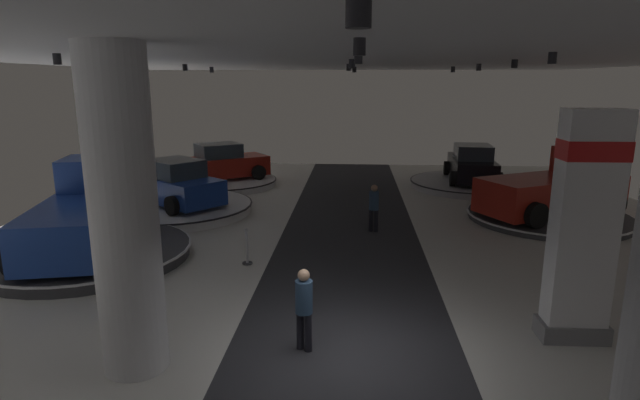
{
  "coord_description": "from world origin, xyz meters",
  "views": [
    {
      "loc": [
        0.12,
        -8.43,
        4.9
      ],
      "look_at": [
        -0.88,
        6.49,
        1.4
      ],
      "focal_mm": 28.71,
      "sensor_mm": 36.0,
      "label": 1
    }
  ],
  "objects_px": {
    "column_left": "(124,215)",
    "display_car_far_left": "(174,184)",
    "display_platform_far_left": "(175,208)",
    "display_platform_deep_right": "(470,184)",
    "brand_sign_pylon": "(584,226)",
    "visitor_walking_far": "(374,205)",
    "display_car_deep_left": "(222,163)",
    "display_platform_deep_left": "(223,182)",
    "pickup_truck_mid_left": "(87,213)",
    "visitor_walking_near": "(304,305)",
    "pickup_truck_far_right": "(558,187)",
    "display_platform_far_right": "(548,216)",
    "display_car_deep_right": "(472,165)",
    "display_platform_mid_left": "(88,253)"
  },
  "relations": [
    {
      "from": "column_left",
      "to": "display_car_far_left",
      "type": "xyz_separation_m",
      "value": [
        -2.96,
        10.5,
        -1.63
      ]
    },
    {
      "from": "display_platform_far_left",
      "to": "display_platform_deep_right",
      "type": "bearing_deg",
      "value": 24.49
    },
    {
      "from": "display_platform_deep_right",
      "to": "brand_sign_pylon",
      "type": "bearing_deg",
      "value": -94.74
    },
    {
      "from": "visitor_walking_far",
      "to": "display_car_deep_left",
      "type": "bearing_deg",
      "value": 134.07
    },
    {
      "from": "display_car_deep_left",
      "to": "display_platform_deep_left",
      "type": "bearing_deg",
      "value": 35.01
    },
    {
      "from": "pickup_truck_mid_left",
      "to": "visitor_walking_near",
      "type": "xyz_separation_m",
      "value": [
        6.63,
        -4.87,
        -0.36
      ]
    },
    {
      "from": "display_platform_deep_left",
      "to": "pickup_truck_far_right",
      "type": "bearing_deg",
      "value": -20.87
    },
    {
      "from": "visitor_walking_near",
      "to": "display_platform_far_right",
      "type": "bearing_deg",
      "value": 50.78
    },
    {
      "from": "display_platform_deep_left",
      "to": "display_platform_far_left",
      "type": "relative_size",
      "value": 0.88
    },
    {
      "from": "column_left",
      "to": "brand_sign_pylon",
      "type": "xyz_separation_m",
      "value": [
        8.03,
        1.53,
        -0.47
      ]
    },
    {
      "from": "display_car_far_left",
      "to": "display_platform_deep_right",
      "type": "xyz_separation_m",
      "value": [
        12.2,
        5.59,
        -0.94
      ]
    },
    {
      "from": "display_car_deep_left",
      "to": "pickup_truck_mid_left",
      "type": "bearing_deg",
      "value": -97.03
    },
    {
      "from": "display_car_deep_right",
      "to": "display_platform_far_left",
      "type": "bearing_deg",
      "value": -155.62
    },
    {
      "from": "display_car_deep_right",
      "to": "pickup_truck_far_right",
      "type": "relative_size",
      "value": 0.77
    },
    {
      "from": "pickup_truck_far_right",
      "to": "column_left",
      "type": "bearing_deg",
      "value": -136.33
    },
    {
      "from": "display_car_deep_left",
      "to": "visitor_walking_far",
      "type": "bearing_deg",
      "value": -45.93
    },
    {
      "from": "visitor_walking_near",
      "to": "brand_sign_pylon",
      "type": "bearing_deg",
      "value": 8.75
    },
    {
      "from": "display_platform_far_right",
      "to": "visitor_walking_near",
      "type": "height_order",
      "value": "visitor_walking_near"
    },
    {
      "from": "display_platform_far_left",
      "to": "display_platform_far_right",
      "type": "height_order",
      "value": "display_platform_far_left"
    },
    {
      "from": "pickup_truck_far_right",
      "to": "visitor_walking_near",
      "type": "height_order",
      "value": "pickup_truck_far_right"
    },
    {
      "from": "pickup_truck_mid_left",
      "to": "visitor_walking_far",
      "type": "bearing_deg",
      "value": 19.67
    },
    {
      "from": "display_platform_far_right",
      "to": "display_platform_deep_left",
      "type": "bearing_deg",
      "value": 158.17
    },
    {
      "from": "display_platform_far_left",
      "to": "pickup_truck_mid_left",
      "type": "bearing_deg",
      "value": -98.83
    },
    {
      "from": "visitor_walking_near",
      "to": "display_platform_deep_left",
      "type": "bearing_deg",
      "value": 109.7
    },
    {
      "from": "display_platform_mid_left",
      "to": "pickup_truck_mid_left",
      "type": "distance_m",
      "value": 1.13
    },
    {
      "from": "display_car_far_left",
      "to": "display_platform_mid_left",
      "type": "bearing_deg",
      "value": -97.83
    },
    {
      "from": "display_platform_mid_left",
      "to": "display_platform_deep_left",
      "type": "bearing_deg",
      "value": 83.44
    },
    {
      "from": "pickup_truck_far_right",
      "to": "display_platform_far_right",
      "type": "bearing_deg",
      "value": -152.49
    },
    {
      "from": "display_car_deep_right",
      "to": "visitor_walking_far",
      "type": "bearing_deg",
      "value": -122.56
    },
    {
      "from": "display_car_far_left",
      "to": "display_platform_mid_left",
      "type": "xyz_separation_m",
      "value": [
        -0.72,
        -5.2,
        -0.93
      ]
    },
    {
      "from": "pickup_truck_far_right",
      "to": "brand_sign_pylon",
      "type": "bearing_deg",
      "value": -108.55
    },
    {
      "from": "display_car_far_left",
      "to": "brand_sign_pylon",
      "type": "bearing_deg",
      "value": -39.2
    },
    {
      "from": "display_car_deep_right",
      "to": "display_platform_deep_right",
      "type": "bearing_deg",
      "value": 85.77
    },
    {
      "from": "pickup_truck_mid_left",
      "to": "display_platform_far_right",
      "type": "height_order",
      "value": "pickup_truck_mid_left"
    },
    {
      "from": "display_platform_far_left",
      "to": "display_car_far_left",
      "type": "bearing_deg",
      "value": -38.59
    },
    {
      "from": "display_platform_deep_left",
      "to": "pickup_truck_mid_left",
      "type": "height_order",
      "value": "pickup_truck_mid_left"
    },
    {
      "from": "display_platform_deep_right",
      "to": "display_platform_far_right",
      "type": "bearing_deg",
      "value": -74.86
    },
    {
      "from": "display_car_far_left",
      "to": "pickup_truck_mid_left",
      "type": "bearing_deg",
      "value": -99.15
    },
    {
      "from": "display_car_deep_right",
      "to": "pickup_truck_mid_left",
      "type": "height_order",
      "value": "pickup_truck_mid_left"
    },
    {
      "from": "display_platform_far_left",
      "to": "pickup_truck_far_right",
      "type": "bearing_deg",
      "value": 0.16
    },
    {
      "from": "display_car_far_left",
      "to": "pickup_truck_mid_left",
      "type": "distance_m",
      "value": 4.95
    },
    {
      "from": "column_left",
      "to": "display_car_deep_left",
      "type": "relative_size",
      "value": 1.23
    },
    {
      "from": "display_car_deep_left",
      "to": "pickup_truck_far_right",
      "type": "relative_size",
      "value": 0.79
    },
    {
      "from": "brand_sign_pylon",
      "to": "display_car_deep_left",
      "type": "xyz_separation_m",
      "value": [
        -10.53,
        14.16,
        -1.2
      ]
    },
    {
      "from": "brand_sign_pylon",
      "to": "display_platform_deep_left",
      "type": "xyz_separation_m",
      "value": [
        -10.51,
        14.18,
        -2.1
      ]
    },
    {
      "from": "brand_sign_pylon",
      "to": "display_platform_mid_left",
      "type": "bearing_deg",
      "value": 162.18
    },
    {
      "from": "display_platform_deep_left",
      "to": "display_platform_far_right",
      "type": "bearing_deg",
      "value": -21.83
    },
    {
      "from": "display_platform_far_right",
      "to": "visitor_walking_far",
      "type": "xyz_separation_m",
      "value": [
        -6.34,
        -1.87,
        0.77
      ]
    },
    {
      "from": "display_car_far_left",
      "to": "display_platform_far_right",
      "type": "bearing_deg",
      "value": -0.38
    },
    {
      "from": "display_platform_far_right",
      "to": "pickup_truck_far_right",
      "type": "distance_m",
      "value": 1.09
    }
  ]
}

